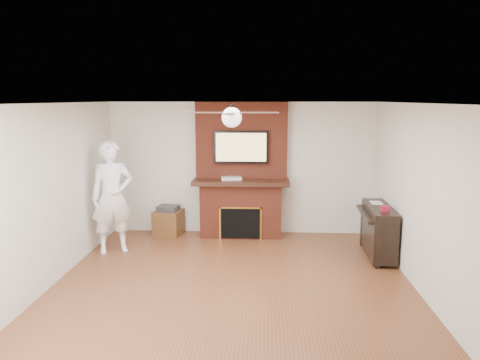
{
  "coord_description": "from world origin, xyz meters",
  "views": [
    {
      "loc": [
        0.41,
        -6.04,
        2.56
      ],
      "look_at": [
        0.06,
        0.9,
        1.35
      ],
      "focal_mm": 35.0,
      "sensor_mm": 36.0,
      "label": 1
    }
  ],
  "objects_px": {
    "side_table": "(169,221)",
    "piano": "(378,230)",
    "person": "(112,197)",
    "fireplace": "(241,183)"
  },
  "relations": [
    {
      "from": "piano",
      "to": "fireplace",
      "type": "bearing_deg",
      "value": 157.24
    },
    {
      "from": "fireplace",
      "to": "person",
      "type": "xyz_separation_m",
      "value": [
        -2.1,
        -1.09,
        -0.05
      ]
    },
    {
      "from": "fireplace",
      "to": "person",
      "type": "bearing_deg",
      "value": -152.6
    },
    {
      "from": "side_table",
      "to": "piano",
      "type": "relative_size",
      "value": 0.44
    },
    {
      "from": "fireplace",
      "to": "person",
      "type": "relative_size",
      "value": 1.33
    },
    {
      "from": "person",
      "to": "side_table",
      "type": "xyz_separation_m",
      "value": [
        0.72,
        1.02,
        -0.68
      ]
    },
    {
      "from": "side_table",
      "to": "piano",
      "type": "distance_m",
      "value": 3.82
    },
    {
      "from": "person",
      "to": "side_table",
      "type": "bearing_deg",
      "value": 29.61
    },
    {
      "from": "person",
      "to": "piano",
      "type": "height_order",
      "value": "person"
    },
    {
      "from": "side_table",
      "to": "piano",
      "type": "xyz_separation_m",
      "value": [
        3.68,
        -1.03,
        0.19
      ]
    }
  ]
}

